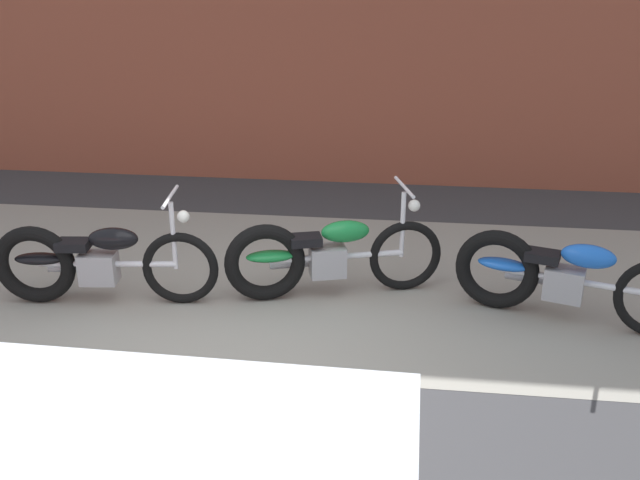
{
  "coord_description": "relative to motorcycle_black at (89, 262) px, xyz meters",
  "views": [
    {
      "loc": [
        1.26,
        -4.48,
        2.95
      ],
      "look_at": [
        0.6,
        0.94,
        0.75
      ],
      "focal_mm": 40.2,
      "sensor_mm": 36.0,
      "label": 1
    }
  ],
  "objects": [
    {
      "name": "motorcycle_black",
      "position": [
        0.0,
        0.0,
        0.0
      ],
      "size": [
        2.0,
        0.58,
        1.03
      ],
      "rotation": [
        0.0,
        0.0,
        0.11
      ],
      "color": "black",
      "rests_on": "ground"
    },
    {
      "name": "ground_plane",
      "position": [
        1.48,
        -1.04,
        -0.4
      ],
      "size": [
        80.0,
        80.0,
        0.0
      ],
      "primitive_type": "plane",
      "color": "#38383A"
    },
    {
      "name": "motorcycle_blue",
      "position": [
        4.05,
        0.2,
        0.0
      ],
      "size": [
        1.95,
        0.83,
        1.03
      ],
      "rotation": [
        0.0,
        0.0,
        -0.3
      ],
      "color": "black",
      "rests_on": "ground"
    },
    {
      "name": "motorcycle_green",
      "position": [
        2.01,
        0.38,
        0.0
      ],
      "size": [
        1.95,
        0.8,
        1.03
      ],
      "rotation": [
        0.0,
        0.0,
        0.29
      ],
      "color": "black",
      "rests_on": "ground"
    },
    {
      "name": "sidewalk_slab",
      "position": [
        1.48,
        0.71,
        -0.4
      ],
      "size": [
        36.0,
        3.5,
        0.01
      ],
      "primitive_type": "cube",
      "color": "gray",
      "rests_on": "ground"
    }
  ]
}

